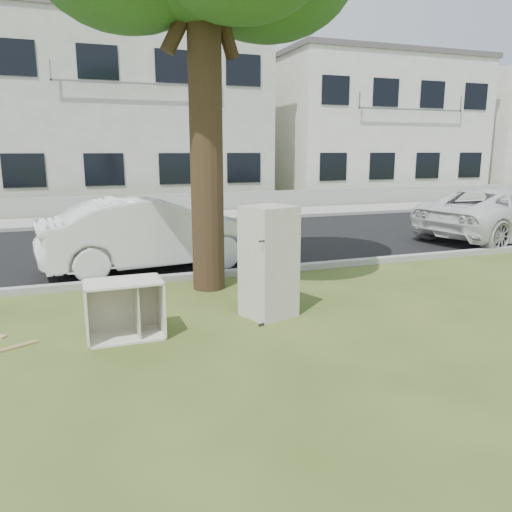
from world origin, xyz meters
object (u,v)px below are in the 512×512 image
object	(u,v)px
fridge	(269,262)
cabinet	(124,309)
car_right	(501,213)
car_center	(153,233)

from	to	relation	value
fridge	cabinet	xyz separation A→B (m)	(-2.00, -0.18, -0.42)
fridge	car_right	xyz separation A→B (m)	(8.03, 3.78, -0.10)
car_right	cabinet	bearing A→B (deg)	98.85
cabinet	car_right	bearing A→B (deg)	20.77
fridge	cabinet	bearing A→B (deg)	165.99
cabinet	car_right	size ratio (longest dim) A/B	0.19
car_center	fridge	bearing A→B (deg)	-169.63
car_right	fridge	bearing A→B (deg)	102.52
car_center	car_right	world-z (taller)	car_center
fridge	car_right	bearing A→B (deg)	6.09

